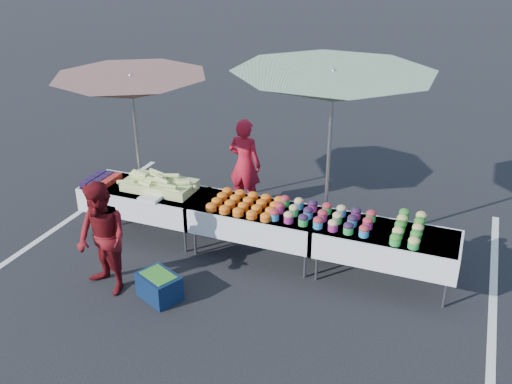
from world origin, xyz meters
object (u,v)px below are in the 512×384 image
at_px(table_right, 385,243).
at_px(customer, 102,239).
at_px(umbrella_left, 132,88).
at_px(umbrella_right, 333,88).
at_px(table_center, 256,219).
at_px(storage_bin, 159,286).
at_px(vendor, 245,164).
at_px(table_left, 145,198).

height_order(table_right, customer, customer).
distance_m(umbrella_left, umbrella_right, 3.02).
relative_size(table_center, storage_bin, 2.94).
height_order(table_center, storage_bin, table_center).
xyz_separation_m(vendor, umbrella_left, (-1.38, -0.97, 1.36)).
bearing_deg(customer, umbrella_left, 129.61).
distance_m(table_center, customer, 2.11).
bearing_deg(storage_bin, table_center, 86.00).
distance_m(customer, umbrella_right, 3.47).
bearing_deg(table_right, storage_bin, -151.15).
distance_m(vendor, umbrella_right, 2.52).
height_order(table_left, vendor, vendor).
distance_m(table_left, vendor, 1.74).
relative_size(table_left, umbrella_right, 0.54).
height_order(customer, storage_bin, customer).
bearing_deg(vendor, umbrella_right, 153.61).
height_order(table_right, storage_bin, table_right).
bearing_deg(table_right, table_center, 180.00).
xyz_separation_m(vendor, umbrella_right, (1.63, -0.97, 1.67)).
xyz_separation_m(customer, storage_bin, (0.71, 0.09, -0.57)).
bearing_deg(table_center, customer, -134.52).
height_order(vendor, customer, vendor).
xyz_separation_m(umbrella_left, umbrella_right, (3.01, -0.00, 0.30)).
bearing_deg(umbrella_right, table_left, -171.53).
relative_size(table_right, vendor, 1.21).
relative_size(table_center, table_right, 1.00).
bearing_deg(umbrella_left, table_right, -5.83).
bearing_deg(storage_bin, table_right, 53.17).
height_order(table_right, vendor, vendor).
distance_m(table_left, umbrella_right, 3.29).
bearing_deg(table_left, storage_bin, -53.59).
height_order(customer, umbrella_left, umbrella_left).
distance_m(table_left, table_center, 1.80).
height_order(table_right, umbrella_right, umbrella_right).
distance_m(customer, storage_bin, 0.92).
distance_m(umbrella_right, storage_bin, 3.33).
xyz_separation_m(table_center, storage_bin, (-0.76, -1.41, -0.41)).
bearing_deg(umbrella_left, table_center, -10.69).
bearing_deg(table_left, umbrella_right, 8.47).
distance_m(table_right, storage_bin, 2.95).
bearing_deg(customer, vendor, 96.50).
bearing_deg(table_right, customer, -155.39).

